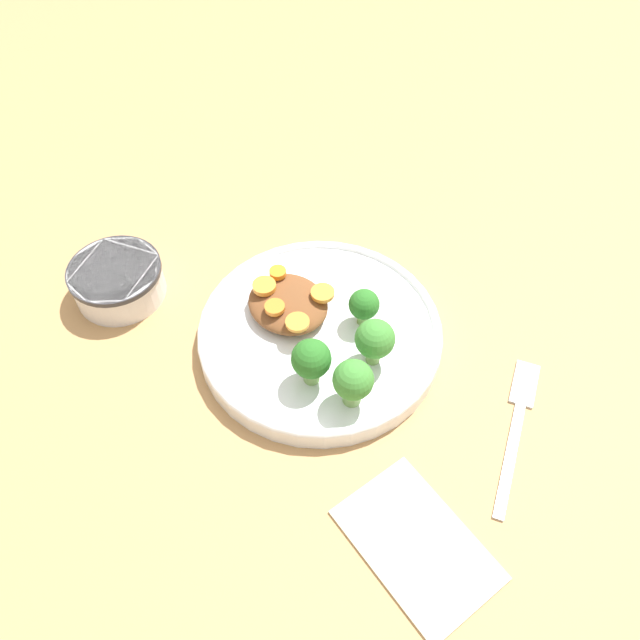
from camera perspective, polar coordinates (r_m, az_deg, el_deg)
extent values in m
plane|color=tan|center=(0.68, 0.00, -1.87)|extent=(4.00, 4.00, 0.00)
cylinder|color=white|center=(0.67, 0.00, -1.34)|extent=(0.26, 0.26, 0.02)
torus|color=white|center=(0.66, 0.00, -0.80)|extent=(0.26, 0.26, 0.01)
cylinder|color=silver|center=(0.74, -17.99, 3.42)|extent=(0.10, 0.10, 0.04)
cylinder|color=#333338|center=(0.73, -18.33, 4.35)|extent=(0.10, 0.10, 0.01)
cylinder|color=white|center=(0.74, -18.19, 3.98)|extent=(0.08, 0.08, 0.01)
ellipsoid|color=brown|center=(0.67, -2.95, 1.50)|extent=(0.09, 0.08, 0.02)
cylinder|color=#759E51|center=(0.63, 4.90, -3.00)|extent=(0.01, 0.01, 0.03)
sphere|color=#3D8433|center=(0.61, 5.05, -1.72)|extent=(0.04, 0.04, 0.04)
cylinder|color=#759E51|center=(0.60, 2.96, -6.68)|extent=(0.02, 0.02, 0.03)
sphere|color=#3D8433|center=(0.58, 3.06, -5.48)|extent=(0.04, 0.04, 0.04)
cylinder|color=#759E51|center=(0.66, 3.96, 0.39)|extent=(0.01, 0.01, 0.02)
sphere|color=#286B23|center=(0.65, 4.05, 1.44)|extent=(0.03, 0.03, 0.03)
cylinder|color=#759E51|center=(0.62, -0.79, -4.79)|extent=(0.02, 0.02, 0.02)
sphere|color=#286B23|center=(0.60, -0.81, -3.56)|extent=(0.04, 0.04, 0.04)
cylinder|color=orange|center=(0.67, -5.12, 3.11)|extent=(0.03, 0.03, 0.01)
cylinder|color=orange|center=(0.65, -4.16, 1.17)|extent=(0.02, 0.02, 0.01)
cylinder|color=orange|center=(0.64, -2.08, -0.21)|extent=(0.02, 0.02, 0.00)
cylinder|color=orange|center=(0.68, -3.88, 4.36)|extent=(0.02, 0.02, 0.01)
cylinder|color=orange|center=(0.66, 0.24, 2.48)|extent=(0.03, 0.03, 0.00)
cube|color=silver|center=(0.63, 16.99, -11.97)|extent=(0.06, 0.12, 0.01)
cube|color=silver|center=(0.68, 18.23, -5.50)|extent=(0.04, 0.06, 0.01)
cube|color=beige|center=(0.58, 8.88, -19.56)|extent=(0.15, 0.11, 0.01)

